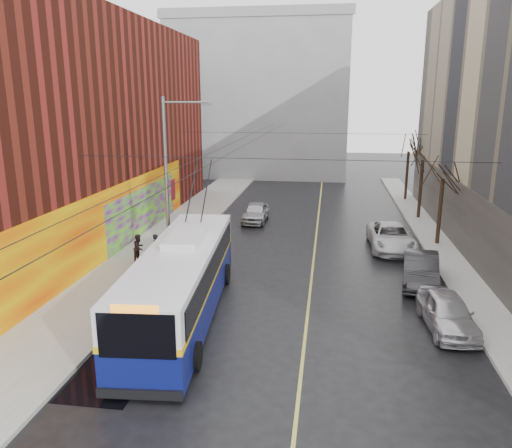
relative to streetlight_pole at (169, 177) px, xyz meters
The scene contains 21 objects.
ground 12.70m from the streetlight_pole, 58.46° to the right, with size 140.00×140.00×0.00m, color black.
sidewalk_left 5.50m from the streetlight_pole, 132.95° to the left, with size 4.00×60.00×0.15m, color gray.
sidewalk_right 16.00m from the streetlight_pole, ahead, with size 2.00×60.00×0.15m, color gray.
lane_line 9.89m from the streetlight_pole, 27.64° to the left, with size 0.12×50.00×0.01m, color #BFB74C.
building_left 10.84m from the streetlight_pole, 157.92° to the left, with size 12.11×36.00×14.00m.
building_far 35.24m from the streetlight_pole, 89.77° to the left, with size 20.50×12.10×18.00m.
streetlight_pole is the anchor object (origin of this frame).
catenary_wires 6.14m from the streetlight_pole, 52.95° to the left, with size 18.00×60.00×0.22m.
tree_near 16.28m from the streetlight_pole, 21.62° to the left, with size 3.20×3.20×6.40m.
tree_mid 19.96m from the streetlight_pole, 40.65° to the left, with size 3.20×3.20×6.68m.
tree_far 25.09m from the streetlight_pole, 52.88° to the left, with size 3.20×3.20×6.57m.
puddle 12.19m from the streetlight_pole, 83.00° to the right, with size 2.39×3.66×0.01m, color black.
pigeons_flying 4.73m from the streetlight_pole, ahead, with size 4.60×3.48×1.82m.
trolleybus 7.66m from the streetlight_pole, 69.00° to the right, with size 3.63×12.56×5.89m.
parked_car_a 15.02m from the streetlight_pole, 24.51° to the right, with size 1.70×4.22×1.44m, color silver.
parked_car_b 13.60m from the streetlight_pole, ahead, with size 1.62×4.64×1.53m, color #29292B.
parked_car_c 13.71m from the streetlight_pole, 21.38° to the left, with size 2.53×5.48×1.52m, color silver.
following_car 11.61m from the streetlight_pole, 73.55° to the left, with size 1.68×4.17×1.42m, color #AFB0B4.
pedestrian_a 3.95m from the streetlight_pole, 152.19° to the right, with size 0.61×0.40×1.67m, color black.
pedestrian_b 4.34m from the streetlight_pole, behind, with size 0.75×0.59×1.55m, color black.
pedestrian_c 5.09m from the streetlight_pole, 96.06° to the left, with size 1.19×0.68×1.84m, color black.
Camera 1 is at (2.17, -15.08, 8.93)m, focal length 35.00 mm.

